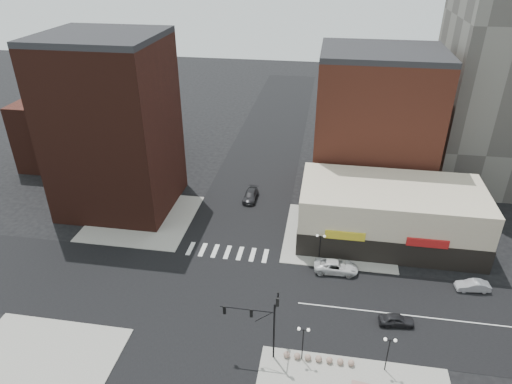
# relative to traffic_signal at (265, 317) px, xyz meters

# --- Properties ---
(ground) EXTENTS (240.00, 240.00, 0.00)m
(ground) POSITION_rel_traffic_signal_xyz_m (-7.24, 7.83, -4.96)
(ground) COLOR black
(ground) RESTS_ON ground
(road_ew) EXTENTS (200.00, 14.00, 0.02)m
(road_ew) POSITION_rel_traffic_signal_xyz_m (-7.24, 7.83, -4.95)
(road_ew) COLOR black
(road_ew) RESTS_ON ground
(road_ns) EXTENTS (14.00, 200.00, 0.02)m
(road_ns) POSITION_rel_traffic_signal_xyz_m (-7.24, 7.83, -4.95)
(road_ns) COLOR black
(road_ns) RESTS_ON ground
(sidewalk_nw) EXTENTS (15.00, 15.00, 0.12)m
(sidewalk_nw) POSITION_rel_traffic_signal_xyz_m (-21.74, 22.33, -4.90)
(sidewalk_nw) COLOR gray
(sidewalk_nw) RESTS_ON ground
(sidewalk_ne) EXTENTS (15.00, 15.00, 0.12)m
(sidewalk_ne) POSITION_rel_traffic_signal_xyz_m (7.26, 22.33, -4.90)
(sidewalk_ne) COLOR gray
(sidewalk_ne) RESTS_ON ground
(sidewalk_sw) EXTENTS (15.00, 15.00, 0.12)m
(sidewalk_sw) POSITION_rel_traffic_signal_xyz_m (-21.74, -6.67, -4.90)
(sidewalk_sw) COLOR gray
(sidewalk_sw) RESTS_ON ground
(building_nw) EXTENTS (16.00, 15.00, 25.00)m
(building_nw) POSITION_rel_traffic_signal_xyz_m (-26.24, 26.33, 7.54)
(building_nw) COLOR #371811
(building_nw) RESTS_ON ground
(building_nw_low) EXTENTS (20.00, 18.00, 12.00)m
(building_nw_low) POSITION_rel_traffic_signal_xyz_m (-39.24, 41.83, 1.04)
(building_nw_low) COLOR #371811
(building_nw_low) RESTS_ON ground
(building_ne_midrise) EXTENTS (18.00, 15.00, 22.00)m
(building_ne_midrise) POSITION_rel_traffic_signal_xyz_m (11.76, 37.33, 6.04)
(building_ne_midrise) COLOR brown
(building_ne_midrise) RESTS_ON ground
(building_ne_row) EXTENTS (24.20, 12.20, 8.00)m
(building_ne_row) POSITION_rel_traffic_signal_xyz_m (13.76, 22.83, -1.66)
(building_ne_row) COLOR beige
(building_ne_row) RESTS_ON ground
(traffic_signal) EXTENTS (5.59, 3.09, 7.77)m
(traffic_signal) POSITION_rel_traffic_signal_xyz_m (0.00, 0.00, 0.00)
(traffic_signal) COLOR black
(traffic_signal) RESTS_ON ground
(street_lamp_se_a) EXTENTS (1.22, 0.32, 4.16)m
(street_lamp_se_a) POSITION_rel_traffic_signal_xyz_m (3.76, -0.17, -1.67)
(street_lamp_se_a) COLOR black
(street_lamp_se_a) RESTS_ON sidewalk_se
(street_lamp_se_b) EXTENTS (1.22, 0.32, 4.16)m
(street_lamp_se_b) POSITION_rel_traffic_signal_xyz_m (11.76, -0.17, -1.67)
(street_lamp_se_b) COLOR black
(street_lamp_se_b) RESTS_ON sidewalk_se
(street_lamp_ne) EXTENTS (1.22, 0.32, 4.16)m
(street_lamp_ne) POSITION_rel_traffic_signal_xyz_m (4.76, 15.83, -1.67)
(street_lamp_ne) COLOR black
(street_lamp_ne) RESTS_ON sidewalk_ne
(bollard_row) EXTENTS (6.94, 0.64, 0.64)m
(bollard_row) POSITION_rel_traffic_signal_xyz_m (5.41, -0.17, -4.52)
(bollard_row) COLOR gray
(bollard_row) RESTS_ON sidewalk_se
(white_suv) EXTENTS (5.53, 2.68, 1.52)m
(white_suv) POSITION_rel_traffic_signal_xyz_m (6.94, 14.33, -4.20)
(white_suv) COLOR silver
(white_suv) RESTS_ON ground
(dark_sedan_east) EXTENTS (3.90, 1.88, 1.28)m
(dark_sedan_east) POSITION_rel_traffic_signal_xyz_m (13.45, 6.26, -4.32)
(dark_sedan_east) COLOR black
(dark_sedan_east) RESTS_ON ground
(silver_sedan) EXTENTS (4.04, 1.78, 1.29)m
(silver_sedan) POSITION_rel_traffic_signal_xyz_m (22.95, 13.43, -4.32)
(silver_sedan) COLOR #A9A9AE
(silver_sedan) RESTS_ON ground
(dark_sedan_north) EXTENTS (2.08, 4.95, 1.43)m
(dark_sedan_north) POSITION_rel_traffic_signal_xyz_m (-6.73, 30.52, -4.25)
(dark_sedan_north) COLOR black
(dark_sedan_north) RESTS_ON ground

